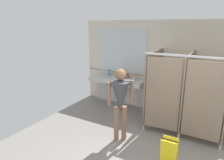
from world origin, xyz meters
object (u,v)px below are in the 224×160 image
at_px(wet_floor_sign, 169,153).
at_px(paper_cup, 133,80).
at_px(handbag, 124,77).
at_px(soap_dispenser, 109,73).
at_px(person_standing, 121,97).

bearing_deg(wet_floor_sign, paper_cup, 127.50).
xyz_separation_m(paper_cup, wet_floor_sign, (1.65, -2.15, -0.64)).
height_order(handbag, paper_cup, handbag).
distance_m(handbag, paper_cup, 0.30).
bearing_deg(soap_dispenser, handbag, -23.81).
height_order(person_standing, paper_cup, person_standing).
distance_m(person_standing, soap_dispenser, 2.43).
bearing_deg(person_standing, soap_dispenser, 126.11).
bearing_deg(handbag, wet_floor_sign, -46.79).
distance_m(soap_dispenser, paper_cup, 0.99).
relative_size(paper_cup, wet_floor_sign, 0.16).
height_order(person_standing, soap_dispenser, person_standing).
relative_size(handbag, wet_floor_sign, 0.63).
bearing_deg(soap_dispenser, wet_floor_sign, -41.94).
height_order(handbag, wet_floor_sign, handbag).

